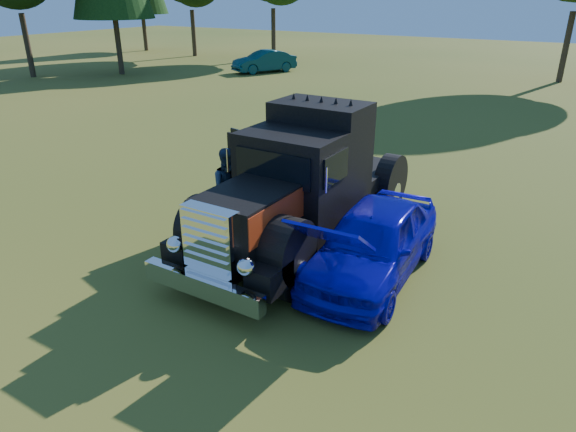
# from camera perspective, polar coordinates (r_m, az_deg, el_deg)

# --- Properties ---
(ground) EXTENTS (120.00, 120.00, 0.00)m
(ground) POSITION_cam_1_polar(r_m,az_deg,el_deg) (10.94, -11.20, -5.21)
(ground) COLOR #374D16
(ground) RESTS_ON ground
(diamond_t_truck) EXTENTS (3.36, 7.16, 3.00)m
(diamond_t_truck) POSITION_cam_1_polar(r_m,az_deg,el_deg) (11.15, 1.35, 3.07)
(diamond_t_truck) COLOR black
(diamond_t_truck) RESTS_ON ground
(hotrod_coupe) EXTENTS (1.96, 4.39, 1.89)m
(hotrod_coupe) POSITION_cam_1_polar(r_m,az_deg,el_deg) (10.10, 9.42, -2.87)
(hotrod_coupe) COLOR #0A07A6
(hotrod_coupe) RESTS_ON ground
(spectator_near) EXTENTS (0.75, 0.85, 1.97)m
(spectator_near) POSITION_cam_1_polar(r_m,az_deg,el_deg) (11.82, -4.99, 2.68)
(spectator_near) COLOR #20254B
(spectator_near) RESTS_ON ground
(spectator_far) EXTENTS (1.16, 1.20, 1.95)m
(spectator_far) POSITION_cam_1_polar(r_m,az_deg,el_deg) (12.07, -6.40, 3.02)
(spectator_far) COLOR #1E2546
(spectator_far) RESTS_ON ground
(distant_teal_car) EXTENTS (3.45, 4.66, 1.47)m
(distant_teal_car) POSITION_cam_1_polar(r_m,az_deg,el_deg) (37.44, -2.65, 16.79)
(distant_teal_car) COLOR #083034
(distant_teal_car) RESTS_ON ground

